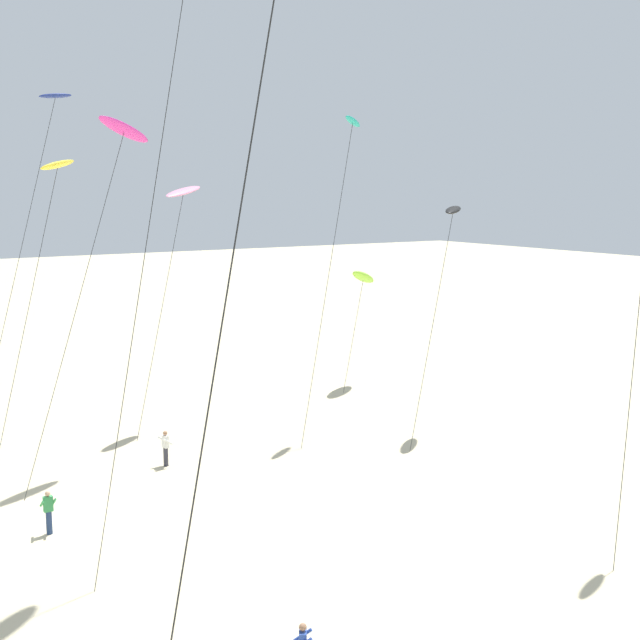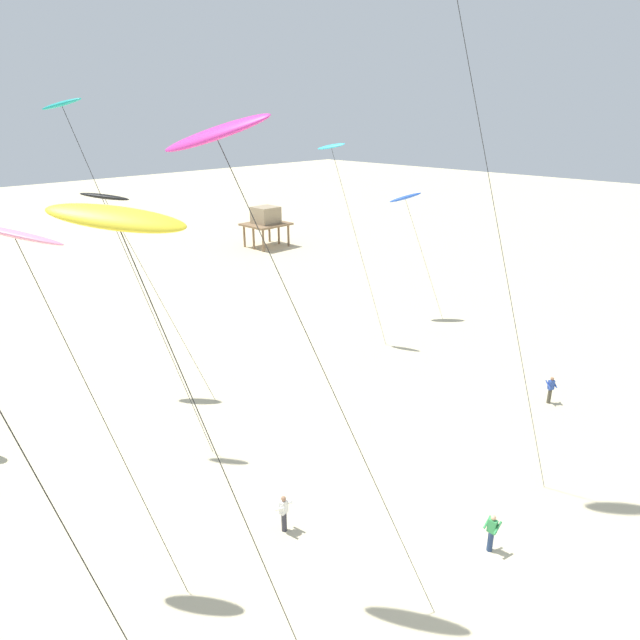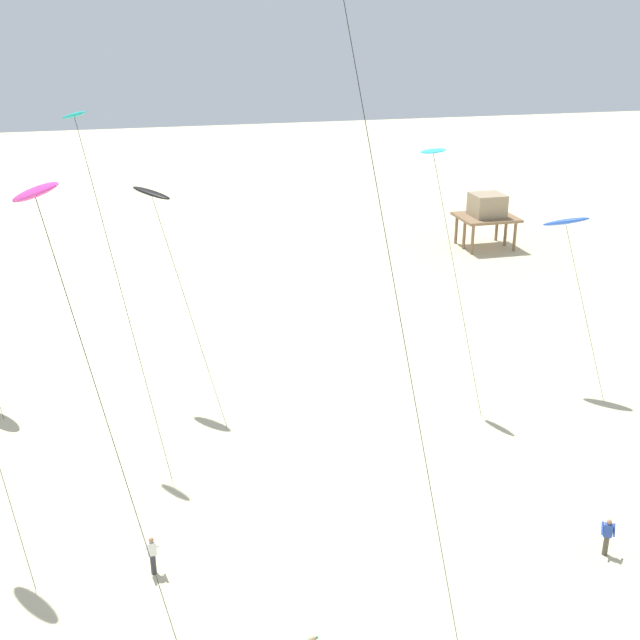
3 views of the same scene
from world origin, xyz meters
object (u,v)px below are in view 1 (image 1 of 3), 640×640
Objects in this scene: kite_flyer_middle at (48,511)px; kite_teal at (351,131)px; kite_pink at (183,193)px; kite_flyer_furthest at (166,447)px; kite_yellow at (57,167)px; kite_lime at (363,277)px; kite_navy at (53,105)px; kite_magenta at (123,132)px; kite_black at (453,212)px.

kite_teal is at bearing 109.68° from kite_flyer_middle.
kite_pink is 7.82× the size of kite_flyer_furthest.
kite_yellow reaches higher than kite_flyer_middle.
kite_teal is at bearing -39.58° from kite_lime.
kite_lime is (-7.02, 5.80, -8.68)m from kite_teal.
kite_teal is at bearing 97.78° from kite_flyer_furthest.
kite_teal reaches higher than kite_yellow.
kite_lime is at bearing 119.53° from kite_flyer_middle.
kite_lime is 0.44× the size of kite_navy.
kite_lime is 4.66× the size of kite_flyer_furthest.
kite_flyer_middle is (11.46, -10.46, -11.61)m from kite_pink.
kite_flyer_furthest is at bearing 13.57° from kite_magenta.
kite_flyer_middle is (15.56, -4.93, -16.27)m from kite_navy.
kite_pink is 8.32m from kite_navy.
kite_magenta is at bearing 26.25° from kite_yellow.
kite_flyer_furthest is at bearing -95.84° from kite_black.
kite_magenta is 17.19m from kite_flyer_middle.
kite_teal is (0.93, 11.97, 0.47)m from kite_magenta.
kite_magenta is (4.14, -4.57, 2.78)m from kite_pink.
kite_flyer_middle is at bearing -70.32° from kite_teal.
kite_magenta is 0.90× the size of kite_navy.
kite_navy is 10.71× the size of kite_flyer_furthest.
kite_yellow is at bearing -84.17° from kite_lime.
kite_yellow is 0.89× the size of kite_magenta.
kite_lime is at bearing 108.91° from kite_magenta.
kite_navy is 19.55m from kite_flyer_furthest.
kite_navy is at bearing -96.55° from kite_lime.
kite_black is 24.86m from kite_flyer_middle.
kite_black is 0.74× the size of kite_magenta.
kite_pink is 13.94m from kite_flyer_furthest.
kite_black is at bearing 66.01° from kite_yellow.
kite_black is at bearing 54.04° from kite_teal.
kite_black is 17.25m from kite_magenta.
kite_yellow is 1.10× the size of kite_pink.
kite_pink is 14.41m from kite_lime.
kite_flyer_middle is at bearing -38.86° from kite_magenta.
kite_yellow is at bearing -158.31° from kite_flyer_furthest.
kite_lime is (-6.09, 17.77, -8.21)m from kite_magenta.
kite_pink reaches higher than kite_flyer_middle.
kite_navy is at bearing -125.31° from kite_teal.
kite_navy is 23.04m from kite_flyer_middle.
kite_magenta is at bearing -104.06° from kite_black.
kite_magenta is 20.50m from kite_lime.
kite_yellow is 0.80× the size of kite_navy.
kite_yellow is at bearing -13.97° from kite_navy.
kite_flyer_middle is 1.00× the size of kite_flyer_furthest.
kite_flyer_furthest is (8.57, -17.17, -6.18)m from kite_lime.
kite_lime is (-2.02, 19.78, -6.72)m from kite_yellow.
kite_navy is (-9.17, -12.94, 1.40)m from kite_teal.
kite_navy is at bearing 166.03° from kite_yellow.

